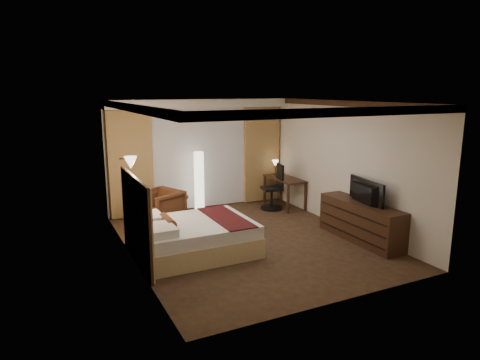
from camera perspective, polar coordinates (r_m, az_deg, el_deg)
name	(u,v)px	position (r m, az deg, el deg)	size (l,w,h in m)	color
floor	(249,241)	(8.52, 1.19, -8.10)	(4.50, 5.50, 0.01)	#331F13
ceiling	(250,102)	(8.00, 1.28, 10.38)	(4.50, 5.50, 0.01)	white
back_wall	(198,154)	(10.64, -5.57, 3.43)	(4.50, 0.02, 2.70)	silver
left_wall	(130,185)	(7.42, -14.42, -0.65)	(0.02, 5.50, 2.70)	silver
right_wall	(343,165)	(9.38, 13.56, 1.99)	(0.02, 5.50, 2.70)	silver
crown_molding	(249,105)	(8.00, 1.27, 9.95)	(4.50, 5.50, 0.12)	black
soffit	(201,103)	(10.29, -5.21, 10.14)	(4.50, 0.50, 0.20)	white
curtain_sheer	(200,159)	(10.58, -5.40, 2.83)	(2.48, 0.04, 2.45)	silver
curtain_left_drape	(131,164)	(10.06, -14.38, 2.03)	(1.00, 0.14, 2.45)	tan
curtain_right_drape	(261,155)	(11.23, 2.86, 3.40)	(1.00, 0.14, 2.45)	tan
wall_sconce	(131,163)	(8.04, -14.38, 2.27)	(0.24, 0.24, 0.24)	white
bed	(195,237)	(7.86, -6.03, -7.59)	(2.04, 1.59, 0.60)	white
headboard	(137,221)	(7.46, -13.59, -5.32)	(0.12, 1.89, 1.50)	tan
armchair	(160,206)	(9.51, -10.67, -3.43)	(0.84, 0.78, 0.86)	#4A2B16
side_table	(179,207)	(9.96, -8.20, -3.64)	(0.48, 0.48, 0.53)	black
floor_lamp	(199,182)	(10.25, -5.46, -0.32)	(0.32, 0.32, 1.50)	white
desk	(284,192)	(10.87, 5.94, -1.64)	(0.55, 1.24, 0.75)	black
desk_lamp	(275,168)	(11.14, 4.72, 1.59)	(0.18, 0.18, 0.34)	#FFD899
office_chair	(272,187)	(10.58, 4.26, -0.92)	(0.55, 0.55, 1.13)	black
dresser	(361,221)	(8.77, 15.81, -5.33)	(0.50, 1.97, 0.77)	black
television	(362,187)	(8.57, 15.92, -0.91)	(1.09, 0.63, 0.14)	black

